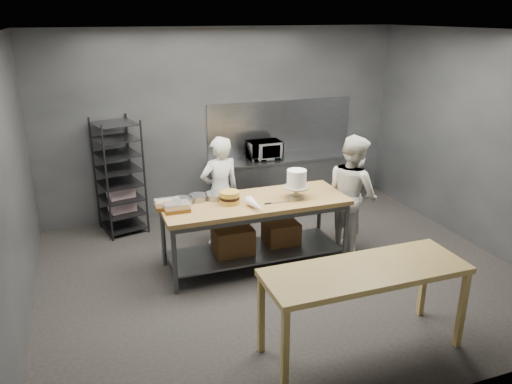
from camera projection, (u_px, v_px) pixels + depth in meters
ground at (281, 273)px, 6.49m from camera, size 6.00×6.00×0.00m
back_wall at (224, 122)px, 8.20m from camera, size 6.00×0.04×3.00m
work_table at (254, 224)px, 6.55m from camera, size 2.40×0.90×0.92m
near_counter at (365, 277)px, 4.76m from camera, size 2.00×0.70×0.90m
back_counter at (287, 182)px, 8.59m from camera, size 2.60×0.60×0.90m
splashback_panel at (281, 127)px, 8.55m from camera, size 2.60×0.02×0.90m
speed_rack at (120, 177)px, 7.50m from camera, size 0.74×0.77×1.75m
chef_behind at (220, 191)px, 7.07m from camera, size 0.64×0.48×1.60m
chef_right at (352, 194)px, 6.89m from camera, size 0.71×0.87×1.66m
microwave at (264, 150)px, 8.26m from camera, size 0.54×0.37×0.30m
frosted_cake_stand at (297, 181)px, 6.41m from camera, size 0.34×0.34×0.38m
layer_cake at (230, 197)px, 6.28m from camera, size 0.25×0.25×0.16m
cake_pans at (200, 198)px, 6.37m from camera, size 0.72×0.33×0.07m
piping_bag at (256, 205)px, 6.08m from camera, size 0.17×0.39×0.12m
offset_spatula at (274, 203)px, 6.30m from camera, size 0.36×0.02×0.02m
pastry_clamshells at (172, 206)px, 6.08m from camera, size 0.40×0.35×0.11m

